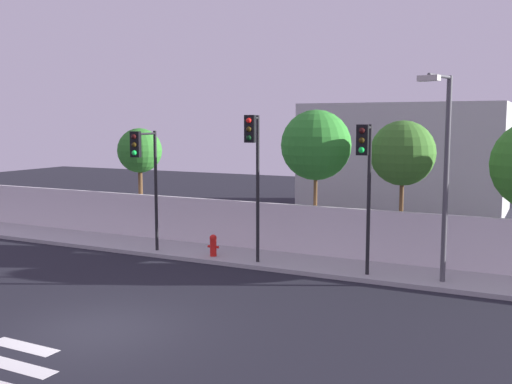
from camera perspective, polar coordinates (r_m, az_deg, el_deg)
The scene contains 12 objects.
ground_plane at distance 15.27m, azimuth -14.98°, elevation -12.62°, with size 80.00×80.00×0.00m, color black.
sidewalk at distance 21.81m, azimuth -0.52°, elevation -6.33°, with size 36.00×2.40×0.15m, color #A6A6A6.
perimeter_wall at distance 22.75m, azimuth 0.96°, elevation -3.28°, with size 36.00×0.18×1.80m, color silver.
traffic_light_left at distance 18.40m, azimuth 10.40°, elevation 2.34°, with size 0.36×1.47×4.77m.
traffic_light_center at distance 21.89m, azimuth -10.54°, elevation 2.61°, with size 0.53×1.79×4.52m.
traffic_light_right at distance 20.00m, azimuth -0.23°, elevation 3.31°, with size 0.37×1.10×5.07m.
street_lamp_curbside at distance 18.54m, azimuth 17.47°, elevation 2.75°, with size 0.75×1.63×6.19m.
fire_hydrant at distance 21.78m, azimuth -4.10°, elevation -5.02°, with size 0.44×0.26×0.79m.
roadside_tree_leftmost at distance 26.62m, azimuth -11.03°, elevation 3.84°, with size 1.94×1.94×4.73m.
roadside_tree_midleft at distance 22.58m, azimuth 5.74°, elevation 4.45°, with size 2.65×2.65×5.45m.
roadside_tree_midright at distance 21.65m, azimuth 13.82°, elevation 3.59°, with size 2.30×2.30×5.05m.
low_building_distant at distance 35.11m, azimuth 13.97°, elevation 3.26°, with size 10.96×6.00×6.02m, color #AEAEAE.
Camera 1 is at (9.64, -10.73, 4.99)m, focal length 41.94 mm.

